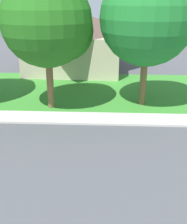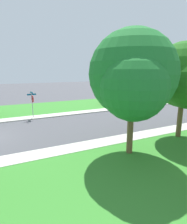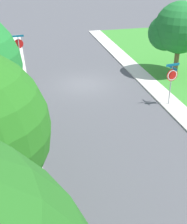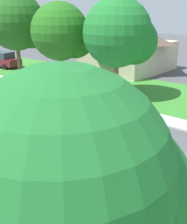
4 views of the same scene
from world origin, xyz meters
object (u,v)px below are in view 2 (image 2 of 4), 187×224
object	(u,v)px
tree_sidewalk_near	(186,77)
car_black_kerbside_mid	(166,93)
stop_sign_far_corner	(32,100)
car_red_across_road	(117,98)
tree_across_left	(133,77)

from	to	relation	value
tree_sidewalk_near	car_black_kerbside_mid	bearing A→B (deg)	135.62
tree_sidewalk_near	stop_sign_far_corner	bearing A→B (deg)	-141.55
car_red_across_road	tree_across_left	world-z (taller)	tree_across_left
tree_sidewalk_near	tree_across_left	distance (m)	5.08
tree_sidewalk_near	tree_across_left	xyz separation A→B (m)	(0.71, -5.02, 0.11)
car_red_across_road	car_black_kerbside_mid	bearing A→B (deg)	97.34
tree_sidewalk_near	tree_across_left	bearing A→B (deg)	-81.91
car_red_across_road	tree_sidewalk_near	world-z (taller)	tree_sidewalk_near
car_red_across_road	tree_sidewalk_near	xyz separation A→B (m)	(13.88, -3.67, 3.56)
car_black_kerbside_mid	tree_sidewalk_near	world-z (taller)	tree_sidewalk_near
car_black_kerbside_mid	car_red_across_road	size ratio (longest dim) A/B	0.96
car_black_kerbside_mid	car_red_across_road	distance (m)	11.44
stop_sign_far_corner	car_red_across_road	world-z (taller)	stop_sign_far_corner
stop_sign_far_corner	car_black_kerbside_mid	world-z (taller)	stop_sign_far_corner
car_black_kerbside_mid	tree_sidewalk_near	size ratio (longest dim) A/B	0.63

